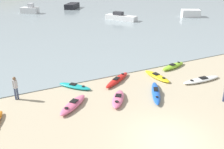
% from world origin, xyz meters
% --- Properties ---
extents(ground_plane, '(400.00, 400.00, 0.00)m').
position_xyz_m(ground_plane, '(0.00, 0.00, 0.00)').
color(ground_plane, tan).
extents(bay_water, '(160.00, 70.00, 0.06)m').
position_xyz_m(bay_water, '(0.00, 44.01, 0.03)').
color(bay_water, gray).
rests_on(bay_water, ground_plane).
extents(kayak_on_sand_0, '(2.72, 2.52, 0.40)m').
position_xyz_m(kayak_on_sand_0, '(-3.36, 5.60, 0.18)').
color(kayak_on_sand_0, '#E5668C').
rests_on(kayak_on_sand_0, ground_plane).
extents(kayak_on_sand_1, '(3.08, 1.47, 0.38)m').
position_xyz_m(kayak_on_sand_1, '(7.10, 8.31, 0.17)').
color(kayak_on_sand_1, '#8CCC2D').
rests_on(kayak_on_sand_1, ground_plane).
extents(kayak_on_sand_2, '(3.60, 0.88, 0.30)m').
position_xyz_m(kayak_on_sand_2, '(7.23, 4.92, 0.13)').
color(kayak_on_sand_2, white).
rests_on(kayak_on_sand_2, ground_plane).
extents(kayak_on_sand_4, '(2.24, 2.51, 0.31)m').
position_xyz_m(kayak_on_sand_4, '(-2.29, 8.32, 0.14)').
color(kayak_on_sand_4, teal).
rests_on(kayak_on_sand_4, ground_plane).
extents(kayak_on_sand_5, '(3.21, 2.47, 0.38)m').
position_xyz_m(kayak_on_sand_5, '(1.12, 7.87, 0.17)').
color(kayak_on_sand_5, red).
rests_on(kayak_on_sand_5, ground_plane).
extents(kayak_on_sand_6, '(2.37, 3.34, 0.41)m').
position_xyz_m(kayak_on_sand_6, '(2.52, 4.57, 0.18)').
color(kayak_on_sand_6, blue).
rests_on(kayak_on_sand_6, ground_plane).
extents(kayak_on_sand_7, '(1.02, 2.99, 0.33)m').
position_xyz_m(kayak_on_sand_7, '(4.44, 7.10, 0.14)').
color(kayak_on_sand_7, yellow).
rests_on(kayak_on_sand_7, ground_plane).
extents(kayak_on_sand_8, '(2.12, 2.55, 0.41)m').
position_xyz_m(kayak_on_sand_8, '(-0.33, 4.97, 0.18)').
color(kayak_on_sand_8, '#E5668C').
rests_on(kayak_on_sand_8, ground_plane).
extents(person_near_waterline, '(0.34, 0.28, 1.70)m').
position_xyz_m(person_near_waterline, '(-6.50, 8.38, 0.97)').
color(person_near_waterline, '#384260').
rests_on(person_near_waterline, ground_plane).
extents(moored_boat_0, '(4.25, 4.70, 1.03)m').
position_xyz_m(moored_boat_0, '(10.08, 45.55, 0.57)').
color(moored_boat_0, black).
rests_on(moored_boat_0, bay_water).
extents(moored_boat_2, '(4.27, 5.36, 1.36)m').
position_xyz_m(moored_boat_2, '(13.28, 29.74, 0.54)').
color(moored_boat_2, white).
rests_on(moored_boat_2, bay_water).
extents(moored_boat_3, '(3.52, 3.21, 1.89)m').
position_xyz_m(moored_boat_3, '(0.94, 43.33, 0.72)').
color(moored_boat_3, white).
rests_on(moored_boat_3, bay_water).
extents(moored_boat_4, '(3.75, 3.37, 1.25)m').
position_xyz_m(moored_boat_4, '(25.84, 26.78, 0.68)').
color(moored_boat_4, white).
rests_on(moored_boat_4, bay_water).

